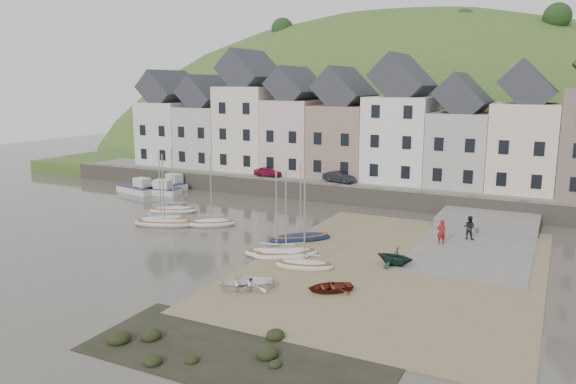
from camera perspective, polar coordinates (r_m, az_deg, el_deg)
The scene contains 27 objects.
ground at distance 41.45m, azimuth -3.73°, elevation -5.50°, with size 160.00×160.00×0.00m, color #413B33.
quay_land at distance 70.13m, azimuth 9.55°, elevation 1.85°, with size 90.00×30.00×1.50m, color #3D5A24.
quay_street at distance 59.24m, azimuth 6.28°, elevation 1.04°, with size 70.00×7.00×0.10m, color slate.
seawall at distance 56.14m, azimuth 5.03°, elevation -0.17°, with size 70.00×1.20×1.80m, color slate.
beach at distance 37.36m, azimuth 11.14°, elevation -7.52°, with size 18.00×26.00×0.06m, color #7F6D4D.
slipway at distance 44.16m, azimuth 18.98°, elevation -4.98°, with size 8.00×18.00×0.12m, color slate.
hillside at distance 102.00m, azimuth 11.19°, elevation -6.12°, with size 134.40×84.00×84.00m.
townhouse_terrace at distance 61.25m, azimuth 9.10°, elevation 6.74°, with size 61.05×8.00×13.93m.
sailboat_0 at distance 52.66m, azimuth -11.73°, elevation -1.83°, with size 4.57×3.59×6.32m.
sailboat_1 at distance 48.96m, azimuth -12.92°, elevation -2.85°, with size 4.52×3.97×6.32m.
sailboat_2 at distance 47.94m, azimuth -12.60°, elevation -3.14°, with size 5.42×3.32×6.32m.
sailboat_3 at distance 47.27m, azimuth -7.87°, elevation -3.17°, with size 4.14×3.57×6.32m.
sailboat_4 at distance 38.56m, azimuth -0.22°, elevation -6.35°, with size 4.49×4.13×6.32m.
sailboat_5 at distance 42.42m, azimuth 1.28°, elevation -4.73°, with size 4.63×4.44×6.32m.
sailboat_6 at distance 38.55m, azimuth -1.19°, elevation -6.36°, with size 4.85×2.73×6.32m.
sailboat_7 at distance 36.23m, azimuth 1.70°, elevation -7.51°, with size 4.12×2.49×6.32m.
motorboat_0 at distance 61.50m, azimuth -13.15°, elevation 0.27°, with size 5.19×2.17×1.70m.
motorboat_1 at distance 62.94m, azimuth -15.26°, elevation 0.41°, with size 5.37×2.89×1.70m.
motorboat_2 at distance 65.06m, azimuth -12.14°, elevation 0.89°, with size 5.63×3.19×1.70m.
rowboat_white at distance 32.78m, azimuth -4.41°, elevation -9.34°, with size 2.32×3.24×0.67m, color white.
rowboat_green at distance 37.17m, azimuth 10.99°, elevation -6.52°, with size 2.11×2.45×1.29m, color #142E24.
rowboat_red at distance 32.36m, azimuth 4.34°, elevation -9.73°, with size 1.89×2.65×0.55m, color maroon.
person_red at distance 42.64m, azimuth 15.53°, elevation -3.97°, with size 0.67×0.44×1.84m, color maroon.
person_dark at distance 44.53m, azimuth 18.19°, elevation -3.50°, with size 0.89×0.69×1.83m, color black.
car_left at distance 62.04m, azimuth -2.11°, elevation 2.11°, with size 1.28×3.17×1.08m, color maroon.
car_right at distance 58.46m, azimuth 5.28°, elevation 1.56°, with size 1.25×3.59×1.18m, color black.
shore_rocks at distance 25.86m, azimuth -6.95°, elevation -15.98°, with size 14.00×6.00×0.67m.
Camera 1 is at (20.13, -34.26, 11.82)m, focal length 34.46 mm.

